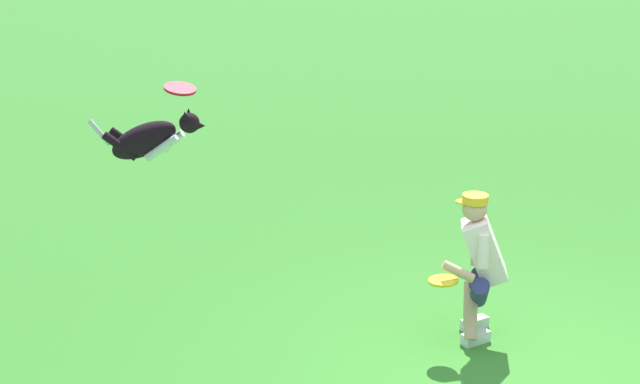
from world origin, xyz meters
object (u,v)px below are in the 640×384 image
object	(u,v)px
dog	(150,139)
frisbee_held	(443,281)
person	(479,262)
frisbee_flying	(180,89)

from	to	relation	value
dog	frisbee_held	world-z (taller)	dog
person	dog	xyz separation A→B (m)	(2.28, -1.60, 1.04)
frisbee_flying	frisbee_held	bearing A→B (deg)	139.84
dog	frisbee_flying	bearing A→B (deg)	-0.60
person	frisbee_flying	world-z (taller)	frisbee_flying
person	dog	size ratio (longest dim) A/B	1.58
dog	frisbee_flying	xyz separation A→B (m)	(-0.22, 0.19, 0.44)
person	dog	bearing A→B (deg)	3.29
frisbee_held	person	bearing A→B (deg)	179.97
frisbee_flying	person	bearing A→B (deg)	145.55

